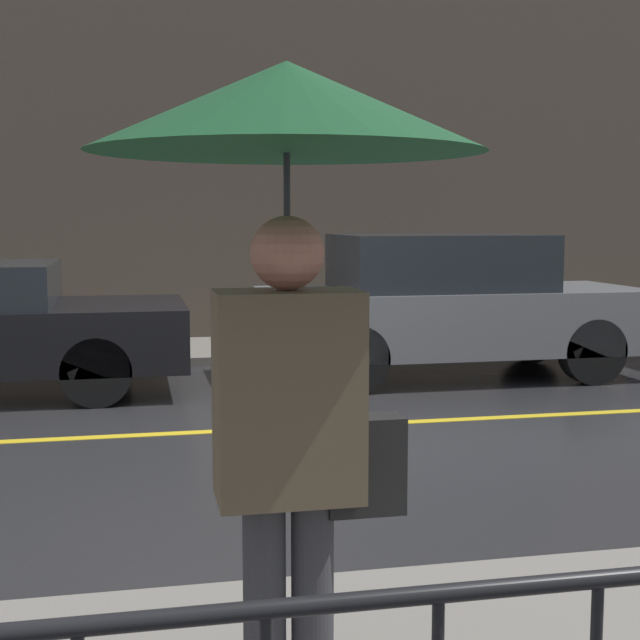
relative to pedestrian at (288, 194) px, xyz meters
name	(u,v)px	position (x,y,z in m)	size (l,w,h in m)	color
ground_plane	(243,430)	(0.42, 4.61, -1.81)	(80.00, 80.00, 0.00)	#262628
sidewalk_far	(202,351)	(0.42, 8.85, -1.76)	(28.00, 1.87, 0.10)	slate
lane_marking	(243,430)	(0.42, 4.61, -1.80)	(25.20, 0.12, 0.01)	gold
building_storefront	(193,139)	(0.42, 9.93, 1.02)	(28.00, 0.30, 5.66)	#4C4238
pedestrian	(288,194)	(0.00, 0.00, 0.00)	(1.15, 1.15, 2.08)	#333338
car_grey	(448,305)	(2.94, 6.67, -1.01)	(4.18, 1.72, 1.57)	slate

